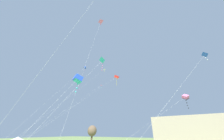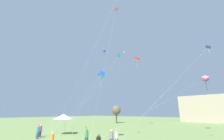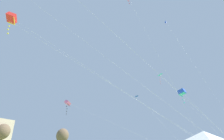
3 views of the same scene
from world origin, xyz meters
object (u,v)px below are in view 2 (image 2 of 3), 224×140
(person_orange_shirt, at_px, (52,139))
(kite_red_box_4, at_px, (137,59))
(kite_pink_box_7, at_px, (205,79))
(kite_white_delta_9, at_px, (123,52))
(kite_cyan_delta_2, at_px, (119,57))
(kite_pink_delta_5, at_px, (116,10))
(kite_blue_delta_6, at_px, (207,48))
(kite_blue_diamond_3, at_px, (105,50))
(person_grey_shirt, at_px, (111,138))
(festival_tent, at_px, (64,117))
(kite_blue_box_1, at_px, (102,74))
(person_purple_shirt, at_px, (40,130))
(person_green_shirt, at_px, (87,136))
(person_teal_shirt, at_px, (38,132))
(person_white_shirt, at_px, (117,137))
(kite_red_delta_8, at_px, (119,70))

(person_orange_shirt, relative_size, kite_red_box_4, 0.07)
(kite_pink_box_7, height_order, kite_white_delta_9, kite_white_delta_9)
(kite_cyan_delta_2, distance_m, kite_pink_delta_5, 13.15)
(kite_blue_delta_6, relative_size, kite_white_delta_9, 0.48)
(person_orange_shirt, distance_m, kite_white_delta_9, 35.44)
(kite_pink_delta_5, bearing_deg, kite_blue_diamond_3, 141.30)
(person_grey_shirt, height_order, kite_white_delta_9, kite_white_delta_9)
(festival_tent, relative_size, kite_blue_box_1, 0.36)
(festival_tent, bearing_deg, kite_red_box_4, 85.42)
(kite_pink_delta_5, bearing_deg, person_purple_shirt, -129.39)
(kite_blue_diamond_3, bearing_deg, kite_pink_box_7, 6.30)
(person_green_shirt, distance_m, kite_blue_box_1, 8.15)
(festival_tent, xyz_separation_m, person_teal_shirt, (1.06, -4.57, -1.96))
(person_white_shirt, height_order, kite_white_delta_9, kite_white_delta_9)
(person_teal_shirt, xyz_separation_m, person_white_shirt, (11.35, 4.10, -0.07))
(person_green_shirt, bearing_deg, person_white_shirt, 151.53)
(kite_blue_box_1, distance_m, kite_blue_diamond_3, 29.57)
(person_orange_shirt, relative_size, person_teal_shirt, 0.93)
(person_green_shirt, height_order, kite_red_box_4, kite_red_box_4)
(person_grey_shirt, height_order, kite_blue_delta_6, kite_blue_delta_6)
(kite_blue_diamond_3, xyz_separation_m, kite_pink_delta_5, (15.53, -12.44, 0.49))
(kite_red_box_4, bearing_deg, kite_pink_delta_5, -70.98)
(kite_blue_diamond_3, xyz_separation_m, kite_white_delta_9, (5.89, 2.44, -1.67))
(person_grey_shirt, xyz_separation_m, kite_red_box_4, (-11.08, 23.88, 18.14))
(person_orange_shirt, relative_size, kite_pink_delta_5, 0.07)
(kite_red_delta_8, bearing_deg, person_green_shirt, -59.95)
(person_teal_shirt, height_order, kite_blue_delta_6, kite_blue_delta_6)
(person_white_shirt, bearing_deg, kite_red_box_4, 165.61)
(person_teal_shirt, bearing_deg, person_purple_shirt, 170.70)
(kite_cyan_delta_2, height_order, kite_red_box_4, kite_red_box_4)
(person_teal_shirt, bearing_deg, kite_pink_delta_5, 84.59)
(kite_cyan_delta_2, height_order, kite_blue_delta_6, kite_cyan_delta_2)
(kite_blue_box_1, distance_m, kite_white_delta_9, 27.37)
(person_green_shirt, xyz_separation_m, person_white_shirt, (2.60, 2.28, -0.11))
(person_purple_shirt, relative_size, kite_cyan_delta_2, 0.17)
(person_green_shirt, xyz_separation_m, kite_pink_box_7, (8.88, 23.72, 9.41))
(person_grey_shirt, relative_size, kite_white_delta_9, 0.07)
(person_white_shirt, bearing_deg, person_grey_shirt, -21.55)
(person_teal_shirt, height_order, person_white_shirt, person_teal_shirt)
(person_teal_shirt, xyz_separation_m, kite_blue_delta_6, (20.72, 11.29, 10.66))
(person_green_shirt, xyz_separation_m, kite_red_delta_8, (-12.98, 22.44, 15.05))
(kite_red_box_4, xyz_separation_m, kite_blue_delta_6, (20.01, -15.33, -7.55))
(person_purple_shirt, bearing_deg, kite_cyan_delta_2, -24.87)
(person_white_shirt, xyz_separation_m, kite_pink_box_7, (6.29, 21.44, 9.52))
(person_orange_shirt, height_order, kite_pink_box_7, kite_pink_box_7)
(person_white_shirt, relative_size, kite_pink_box_7, 0.07)
(person_orange_shirt, distance_m, kite_pink_box_7, 30.57)
(person_teal_shirt, bearing_deg, kite_pink_box_7, 82.17)
(person_green_shirt, relative_size, person_white_shirt, 1.13)
(person_teal_shirt, bearing_deg, kite_white_delta_9, 124.19)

